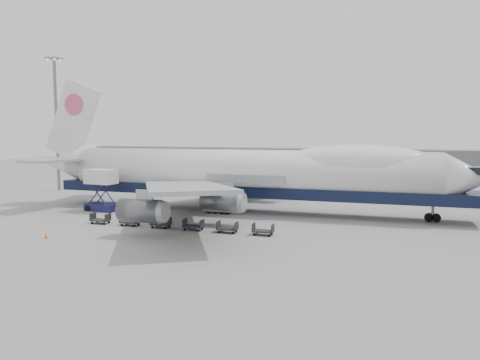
% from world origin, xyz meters
% --- Properties ---
extents(ground, '(260.00, 260.00, 0.00)m').
position_xyz_m(ground, '(0.00, 0.00, 0.00)').
color(ground, gray).
rests_on(ground, ground).
extents(apron_line, '(60.00, 0.15, 0.01)m').
position_xyz_m(apron_line, '(0.00, -6.00, 0.01)').
color(apron_line, gold).
rests_on(apron_line, ground).
extents(hangar, '(110.00, 8.00, 7.00)m').
position_xyz_m(hangar, '(-10.00, 70.00, 3.50)').
color(hangar, slate).
rests_on(hangar, ground).
extents(floodlight_mast, '(2.40, 2.40, 25.43)m').
position_xyz_m(floodlight_mast, '(-42.00, 24.00, 14.27)').
color(floodlight_mast, slate).
rests_on(floodlight_mast, ground).
extents(airliner, '(67.00, 55.30, 19.98)m').
position_xyz_m(airliner, '(0.64, 12.00, 5.62)').
color(airliner, white).
rests_on(airliner, ground).
extents(catering_truck, '(4.98, 3.69, 6.04)m').
position_xyz_m(catering_truck, '(-20.01, 6.12, 3.43)').
color(catering_truck, '#191B4B').
rests_on(catering_truck, ground).
extents(traffic_cone, '(0.39, 0.39, 0.57)m').
position_xyz_m(traffic_cone, '(-15.43, -10.85, 0.27)').
color(traffic_cone, '#D6550B').
rests_on(traffic_cone, ground).
extents(dolly_0, '(2.30, 1.35, 1.30)m').
position_xyz_m(dolly_0, '(-14.61, -2.08, 0.53)').
color(dolly_0, '#2D2D30').
rests_on(dolly_0, ground).
extents(dolly_1, '(2.30, 1.35, 1.30)m').
position_xyz_m(dolly_1, '(-10.40, -2.08, 0.53)').
color(dolly_1, '#2D2D30').
rests_on(dolly_1, ground).
extents(dolly_2, '(2.30, 1.35, 1.30)m').
position_xyz_m(dolly_2, '(-6.18, -2.08, 0.53)').
color(dolly_2, '#2D2D30').
rests_on(dolly_2, ground).
extents(dolly_3, '(2.30, 1.35, 1.30)m').
position_xyz_m(dolly_3, '(-1.97, -2.08, 0.53)').
color(dolly_3, '#2D2D30').
rests_on(dolly_3, ground).
extents(dolly_4, '(2.30, 1.35, 1.30)m').
position_xyz_m(dolly_4, '(2.24, -2.08, 0.53)').
color(dolly_4, '#2D2D30').
rests_on(dolly_4, ground).
extents(dolly_5, '(2.30, 1.35, 1.30)m').
position_xyz_m(dolly_5, '(6.45, -2.08, 0.53)').
color(dolly_5, '#2D2D30').
rests_on(dolly_5, ground).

